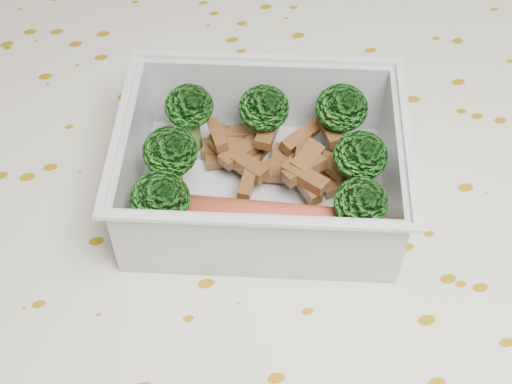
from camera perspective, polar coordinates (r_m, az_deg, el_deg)
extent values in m
cube|color=brown|center=(0.44, -0.80, -5.08)|extent=(1.40, 0.90, 0.04)
cube|color=beige|center=(0.42, -0.84, -3.34)|extent=(1.46, 0.96, 0.01)
cube|color=silver|center=(0.43, 0.46, -0.11)|extent=(0.18, 0.16, 0.00)
cube|color=silver|center=(0.45, 0.81, 7.74)|extent=(0.15, 0.05, 0.05)
cube|color=silver|center=(0.38, 0.10, -4.31)|extent=(0.15, 0.05, 0.05)
cube|color=silver|center=(0.42, 10.90, 1.83)|extent=(0.04, 0.11, 0.05)
cube|color=silver|center=(0.42, -9.84, 2.61)|extent=(0.04, 0.11, 0.05)
cube|color=silver|center=(0.44, 0.88, 10.66)|extent=(0.16, 0.05, 0.00)
cube|color=silver|center=(0.35, 0.07, -2.39)|extent=(0.16, 0.05, 0.00)
cube|color=silver|center=(0.40, 12.05, 4.31)|extent=(0.04, 0.11, 0.00)
cube|color=silver|center=(0.40, -10.92, 5.15)|extent=(0.04, 0.11, 0.00)
cylinder|color=#608C3F|center=(0.45, -5.16, 4.73)|extent=(0.01, 0.01, 0.03)
ellipsoid|color=#307D26|center=(0.43, -5.37, 6.86)|extent=(0.03, 0.03, 0.02)
cylinder|color=#608C3F|center=(0.44, 0.61, 4.60)|extent=(0.01, 0.01, 0.03)
ellipsoid|color=#307D26|center=(0.43, 0.64, 6.73)|extent=(0.03, 0.03, 0.03)
cylinder|color=#608C3F|center=(0.45, 6.59, 4.57)|extent=(0.01, 0.01, 0.02)
ellipsoid|color=#307D26|center=(0.43, 6.87, 6.69)|extent=(0.03, 0.03, 0.03)
cylinder|color=#608C3F|center=(0.42, -6.59, 1.14)|extent=(0.01, 0.01, 0.02)
ellipsoid|color=#307D26|center=(0.41, -6.88, 3.24)|extent=(0.03, 0.03, 0.03)
cylinder|color=#608C3F|center=(0.42, 8.00, 0.81)|extent=(0.01, 0.01, 0.02)
ellipsoid|color=#307D26|center=(0.41, 8.36, 2.90)|extent=(0.03, 0.03, 0.03)
cylinder|color=#608C3F|center=(0.40, -7.34, -2.59)|extent=(0.01, 0.01, 0.02)
ellipsoid|color=#307D26|center=(0.39, -7.69, -0.55)|extent=(0.03, 0.03, 0.03)
cylinder|color=#608C3F|center=(0.40, 8.01, -2.91)|extent=(0.01, 0.01, 0.03)
ellipsoid|color=#307D26|center=(0.38, 8.39, -0.88)|extent=(0.03, 0.03, 0.02)
cube|color=brown|center=(0.44, -1.27, 3.18)|extent=(0.03, 0.02, 0.01)
cube|color=brown|center=(0.43, 0.68, 1.54)|extent=(0.03, 0.02, 0.01)
cube|color=brown|center=(0.45, -1.48, 3.74)|extent=(0.01, 0.02, 0.01)
cube|color=brown|center=(0.45, -3.33, 4.05)|extent=(0.02, 0.03, 0.01)
cube|color=brown|center=(0.43, 5.95, 2.16)|extent=(0.02, 0.03, 0.01)
cube|color=brown|center=(0.41, 4.27, 0.21)|extent=(0.01, 0.02, 0.01)
cube|color=brown|center=(0.41, 3.93, 1.22)|extent=(0.02, 0.03, 0.01)
cube|color=brown|center=(0.42, 4.09, 2.73)|extent=(0.03, 0.02, 0.01)
cube|color=brown|center=(0.43, -3.09, 4.62)|extent=(0.01, 0.02, 0.01)
cube|color=brown|center=(0.43, 0.88, 4.66)|extent=(0.02, 0.02, 0.01)
cube|color=brown|center=(0.44, -3.51, 3.13)|extent=(0.01, 0.02, 0.01)
cube|color=brown|center=(0.43, 3.62, 1.91)|extent=(0.02, 0.02, 0.01)
cube|color=brown|center=(0.41, 3.89, 1.78)|extent=(0.03, 0.02, 0.01)
cube|color=brown|center=(0.44, 3.59, 4.43)|extent=(0.03, 0.02, 0.01)
cube|color=brown|center=(0.44, 0.86, 1.83)|extent=(0.02, 0.01, 0.01)
cube|color=brown|center=(0.44, -1.33, 4.48)|extent=(0.03, 0.01, 0.01)
cube|color=brown|center=(0.44, -1.74, 3.75)|extent=(0.02, 0.03, 0.01)
cube|color=brown|center=(0.45, -0.68, 4.04)|extent=(0.02, 0.03, 0.01)
cube|color=brown|center=(0.45, 4.46, 3.25)|extent=(0.02, 0.03, 0.01)
cube|color=brown|center=(0.43, -1.27, 3.21)|extent=(0.03, 0.02, 0.01)
cube|color=brown|center=(0.44, 1.81, 2.64)|extent=(0.02, 0.02, 0.01)
cube|color=brown|center=(0.44, -0.37, 4.57)|extent=(0.02, 0.02, 0.01)
cube|color=brown|center=(0.44, 5.94, 4.98)|extent=(0.01, 0.03, 0.01)
cube|color=brown|center=(0.43, 5.06, 2.73)|extent=(0.02, 0.02, 0.01)
cube|color=brown|center=(0.44, -0.53, 2.87)|extent=(0.02, 0.03, 0.01)
cube|color=brown|center=(0.42, -0.62, 0.90)|extent=(0.02, 0.03, 0.01)
cube|color=brown|center=(0.42, -0.54, 1.99)|extent=(0.02, 0.02, 0.01)
cube|color=brown|center=(0.43, 3.64, 3.25)|extent=(0.02, 0.03, 0.01)
cube|color=brown|center=(0.44, 3.08, 2.88)|extent=(0.02, 0.02, 0.01)
cube|color=brown|center=(0.43, -2.36, 3.39)|extent=(0.02, 0.03, 0.01)
cube|color=brown|center=(0.43, 5.43, 1.25)|extent=(0.01, 0.03, 0.01)
cylinder|color=#B3472B|center=(0.40, 0.78, -2.44)|extent=(0.12, 0.07, 0.02)
sphere|color=#B3472B|center=(0.40, 9.35, -3.17)|extent=(0.02, 0.02, 0.02)
sphere|color=#B3472B|center=(0.40, -7.65, -1.66)|extent=(0.02, 0.02, 0.02)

